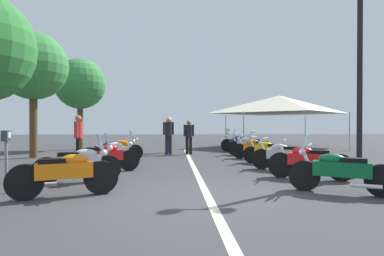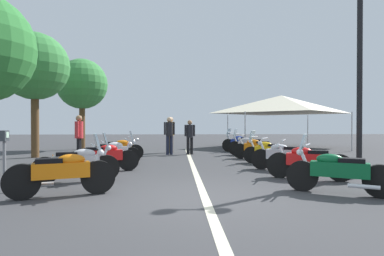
{
  "view_description": "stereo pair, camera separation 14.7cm",
  "coord_description": "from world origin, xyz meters",
  "px_view_note": "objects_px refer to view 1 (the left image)",
  "views": [
    {
      "loc": [
        -6.08,
        0.68,
        1.41
      ],
      "look_at": [
        5.37,
        0.0,
        1.29
      ],
      "focal_mm": 29.87,
      "sensor_mm": 36.0,
      "label": 1
    },
    {
      "loc": [
        -6.08,
        0.53,
        1.41
      ],
      "look_at": [
        5.37,
        0.0,
        1.29
      ],
      "focal_mm": 29.87,
      "sensor_mm": 36.0,
      "label": 2
    }
  ],
  "objects_px": {
    "motorcycle_right_row_4": "(256,148)",
    "parking_meter": "(6,150)",
    "motorcycle_left_row_4": "(118,149)",
    "motorcycle_left_row_0": "(66,172)",
    "traffic_cone_0": "(54,166)",
    "bystander_0": "(189,134)",
    "motorcycle_left_row_3": "(111,152)",
    "motorcycle_right_row_0": "(340,171)",
    "motorcycle_right_row_5": "(249,145)",
    "bystander_3": "(170,132)",
    "motorcycle_right_row_6": "(240,143)",
    "roadside_tree_2": "(80,84)",
    "motorcycle_right_row_3": "(269,151)",
    "event_tent": "(279,104)",
    "roadside_tree_0": "(33,67)",
    "motorcycle_left_row_1": "(79,163)",
    "bystander_1": "(168,133)",
    "bystander_2": "(78,134)",
    "motorcycle_right_row_1": "(309,161)",
    "motorcycle_right_row_2": "(285,156)",
    "street_lamp_twin_globe": "(360,44)",
    "motorcycle_left_row_2": "(104,157)"
  },
  "relations": [
    {
      "from": "motorcycle_right_row_4",
      "to": "parking_meter",
      "type": "bearing_deg",
      "value": 64.73
    },
    {
      "from": "motorcycle_left_row_4",
      "to": "motorcycle_left_row_0",
      "type": "bearing_deg",
      "value": -101.87
    },
    {
      "from": "traffic_cone_0",
      "to": "bystander_0",
      "type": "distance_m",
      "value": 7.41
    },
    {
      "from": "motorcycle_left_row_3",
      "to": "motorcycle_right_row_0",
      "type": "xyz_separation_m",
      "value": [
        -4.91,
        -5.56,
        0.01
      ]
    },
    {
      "from": "motorcycle_left_row_3",
      "to": "motorcycle_right_row_5",
      "type": "bearing_deg",
      "value": 18.28
    },
    {
      "from": "bystander_3",
      "to": "motorcycle_right_row_6",
      "type": "bearing_deg",
      "value": 140.71
    },
    {
      "from": "motorcycle_right_row_6",
      "to": "roadside_tree_2",
      "type": "xyz_separation_m",
      "value": [
        2.29,
        8.62,
        3.2
      ]
    },
    {
      "from": "motorcycle_right_row_3",
      "to": "motorcycle_right_row_5",
      "type": "height_order",
      "value": "motorcycle_right_row_5"
    },
    {
      "from": "motorcycle_right_row_0",
      "to": "event_tent",
      "type": "bearing_deg",
      "value": -73.55
    },
    {
      "from": "bystander_0",
      "to": "roadside_tree_0",
      "type": "relative_size",
      "value": 0.3
    },
    {
      "from": "motorcycle_right_row_5",
      "to": "roadside_tree_2",
      "type": "distance_m",
      "value": 10.06
    },
    {
      "from": "bystander_0",
      "to": "bystander_3",
      "type": "xyz_separation_m",
      "value": [
        0.95,
        0.92,
        0.11
      ]
    },
    {
      "from": "motorcycle_left_row_1",
      "to": "bystander_1",
      "type": "bearing_deg",
      "value": 56.43
    },
    {
      "from": "bystander_2",
      "to": "roadside_tree_0",
      "type": "relative_size",
      "value": 0.33
    },
    {
      "from": "traffic_cone_0",
      "to": "bystander_1",
      "type": "bearing_deg",
      "value": -26.33
    },
    {
      "from": "motorcycle_right_row_6",
      "to": "roadside_tree_0",
      "type": "xyz_separation_m",
      "value": [
        -2.09,
        9.32,
        3.4
      ]
    },
    {
      "from": "bystander_1",
      "to": "bystander_2",
      "type": "height_order",
      "value": "bystander_2"
    },
    {
      "from": "motorcycle_right_row_3",
      "to": "roadside_tree_0",
      "type": "height_order",
      "value": "roadside_tree_0"
    },
    {
      "from": "motorcycle_right_row_1",
      "to": "motorcycle_right_row_2",
      "type": "xyz_separation_m",
      "value": [
        1.55,
        0.09,
        -0.01
      ]
    },
    {
      "from": "motorcycle_left_row_0",
      "to": "motorcycle_right_row_3",
      "type": "bearing_deg",
      "value": 21.01
    },
    {
      "from": "bystander_2",
      "to": "motorcycle_left_row_1",
      "type": "bearing_deg",
      "value": 102.94
    },
    {
      "from": "motorcycle_left_row_1",
      "to": "motorcycle_left_row_3",
      "type": "height_order",
      "value": "motorcycle_left_row_1"
    },
    {
      "from": "motorcycle_left_row_3",
      "to": "motorcycle_right_row_6",
      "type": "bearing_deg",
      "value": 29.94
    },
    {
      "from": "roadside_tree_2",
      "to": "motorcycle_left_row_4",
      "type": "bearing_deg",
      "value": -151.45
    },
    {
      "from": "motorcycle_right_row_0",
      "to": "motorcycle_right_row_5",
      "type": "bearing_deg",
      "value": -60.29
    },
    {
      "from": "event_tent",
      "to": "street_lamp_twin_globe",
      "type": "bearing_deg",
      "value": 172.07
    },
    {
      "from": "motorcycle_left_row_0",
      "to": "bystander_0",
      "type": "bearing_deg",
      "value": 51.52
    },
    {
      "from": "bystander_3",
      "to": "event_tent",
      "type": "relative_size",
      "value": 0.28
    },
    {
      "from": "motorcycle_right_row_0",
      "to": "motorcycle_right_row_6",
      "type": "xyz_separation_m",
      "value": [
        9.73,
        0.0,
        0.01
      ]
    },
    {
      "from": "motorcycle_left_row_3",
      "to": "traffic_cone_0",
      "type": "distance_m",
      "value": 2.61
    },
    {
      "from": "motorcycle_right_row_5",
      "to": "motorcycle_right_row_2",
      "type": "bearing_deg",
      "value": 112.68
    },
    {
      "from": "motorcycle_right_row_1",
      "to": "roadside_tree_0",
      "type": "xyz_separation_m",
      "value": [
        5.92,
        9.43,
        3.41
      ]
    },
    {
      "from": "motorcycle_right_row_1",
      "to": "parking_meter",
      "type": "xyz_separation_m",
      "value": [
        -1.3,
        6.9,
        0.43
      ]
    },
    {
      "from": "motorcycle_left_row_0",
      "to": "bystander_1",
      "type": "bearing_deg",
      "value": 57.24
    },
    {
      "from": "parking_meter",
      "to": "bystander_3",
      "type": "distance_m",
      "value": 9.84
    },
    {
      "from": "motorcycle_left_row_4",
      "to": "motorcycle_right_row_6",
      "type": "relative_size",
      "value": 1.08
    },
    {
      "from": "traffic_cone_0",
      "to": "bystander_2",
      "type": "height_order",
      "value": "bystander_2"
    },
    {
      "from": "motorcycle_left_row_1",
      "to": "traffic_cone_0",
      "type": "height_order",
      "value": "motorcycle_left_row_1"
    },
    {
      "from": "motorcycle_left_row_1",
      "to": "bystander_1",
      "type": "xyz_separation_m",
      "value": [
        7.04,
        -2.06,
        0.57
      ]
    },
    {
      "from": "motorcycle_left_row_2",
      "to": "motorcycle_left_row_4",
      "type": "height_order",
      "value": "motorcycle_left_row_2"
    },
    {
      "from": "motorcycle_left_row_0",
      "to": "bystander_1",
      "type": "xyz_separation_m",
      "value": [
        8.59,
        -1.87,
        0.56
      ]
    },
    {
      "from": "motorcycle_right_row_0",
      "to": "street_lamp_twin_globe",
      "type": "relative_size",
      "value": 0.35
    },
    {
      "from": "motorcycle_right_row_5",
      "to": "roadside_tree_0",
      "type": "bearing_deg",
      "value": 25.5
    },
    {
      "from": "motorcycle_right_row_3",
      "to": "motorcycle_right_row_4",
      "type": "xyz_separation_m",
      "value": [
        1.65,
        0.01,
        -0.0
      ]
    },
    {
      "from": "motorcycle_left_row_1",
      "to": "motorcycle_right_row_3",
      "type": "height_order",
      "value": "motorcycle_left_row_1"
    },
    {
      "from": "traffic_cone_0",
      "to": "event_tent",
      "type": "bearing_deg",
      "value": -42.99
    },
    {
      "from": "bystander_1",
      "to": "traffic_cone_0",
      "type": "bearing_deg",
      "value": 136.72
    },
    {
      "from": "motorcycle_left_row_3",
      "to": "motorcycle_right_row_0",
      "type": "relative_size",
      "value": 1.13
    },
    {
      "from": "motorcycle_left_row_3",
      "to": "motorcycle_right_row_3",
      "type": "distance_m",
      "value": 5.57
    },
    {
      "from": "bystander_2",
      "to": "traffic_cone_0",
      "type": "bearing_deg",
      "value": 93.0
    }
  ]
}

